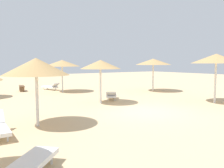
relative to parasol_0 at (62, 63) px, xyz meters
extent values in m
plane|color=#D1B284|center=(0.27, -10.09, -2.46)|extent=(80.00, 80.00, 0.00)
cylinder|color=silver|center=(0.00, 0.00, -1.31)|extent=(0.12, 0.12, 2.29)
cone|color=tan|center=(0.00, 0.00, 0.01)|extent=(3.03, 3.03, 0.54)
cylinder|color=silver|center=(-5.10, -9.68, -1.40)|extent=(0.12, 0.12, 2.12)
cone|color=tan|center=(-5.10, -9.68, -0.10)|extent=(2.56, 2.56, 0.67)
cylinder|color=silver|center=(-0.35, -6.76, -1.34)|extent=(0.12, 0.12, 2.23)
cone|color=tan|center=(-0.35, -6.76, -0.05)|extent=(2.47, 2.47, 0.54)
cylinder|color=silver|center=(6.70, -4.12, -1.25)|extent=(0.12, 0.12, 2.42)
cone|color=tan|center=(6.70, -4.12, 0.13)|extent=(3.10, 3.10, 0.54)
cylinder|color=silver|center=(5.55, -10.66, -1.17)|extent=(0.12, 0.12, 2.56)
cone|color=tan|center=(5.55, -10.66, 0.30)|extent=(3.01, 3.01, 0.59)
cube|color=white|center=(-0.39, 2.10, -2.18)|extent=(1.16, 1.82, 0.12)
cube|color=white|center=(-0.13, 1.34, -1.95)|extent=(0.76, 0.67, 0.39)
cylinder|color=silver|center=(0.02, 1.61, -2.35)|extent=(0.06, 0.06, 0.22)
cylinder|color=silver|center=(-0.40, 1.46, -2.35)|extent=(0.06, 0.06, 0.22)
cylinder|color=silver|center=(-0.38, 2.74, -2.35)|extent=(0.06, 0.06, 0.22)
cylinder|color=silver|center=(-0.79, 2.60, -2.35)|extent=(0.06, 0.06, 0.22)
cylinder|color=silver|center=(-6.40, -9.75, -2.35)|extent=(0.06, 0.06, 0.22)
cylinder|color=silver|center=(-6.45, -10.95, -2.35)|extent=(0.06, 0.06, 0.22)
cube|color=white|center=(1.16, -5.77, -2.18)|extent=(1.53, 1.74, 0.12)
cube|color=white|center=(0.68, -6.41, -1.98)|extent=(0.82, 0.80, 0.34)
cylinder|color=silver|center=(0.98, -6.38, -2.35)|extent=(0.06, 0.06, 0.22)
cylinder|color=silver|center=(0.62, -6.12, -2.35)|extent=(0.06, 0.06, 0.22)
cylinder|color=silver|center=(1.70, -5.42, -2.35)|extent=(0.06, 0.06, 0.22)
cylinder|color=silver|center=(1.34, -5.16, -2.35)|extent=(0.06, 0.06, 0.22)
cube|color=white|center=(-6.47, -13.62, -2.18)|extent=(1.65, 1.66, 0.12)
cylinder|color=silver|center=(-5.90, -13.34, -2.35)|extent=(0.06, 0.06, 0.22)
cylinder|color=silver|center=(-6.21, -13.04, -2.35)|extent=(0.06, 0.06, 0.22)
cube|color=brown|center=(-2.76, 2.52, -2.01)|extent=(0.66, 1.55, 0.08)
cube|color=brown|center=(-2.86, 1.98, -2.25)|extent=(0.38, 0.18, 0.41)
cube|color=brown|center=(-2.67, 3.06, -2.25)|extent=(0.38, 0.18, 0.41)
camera|label=1|loc=(-7.82, -18.76, 0.04)|focal=37.30mm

